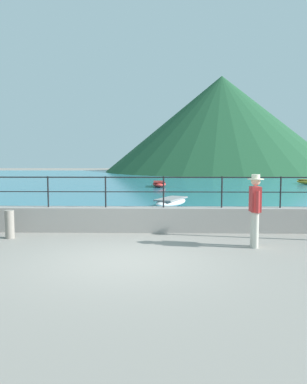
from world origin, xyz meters
TOP-DOWN VIEW (x-y plane):
  - ground_plane at (0.00, 0.00)m, footprint 120.00×120.00m
  - promenade_wall at (0.00, 3.20)m, footprint 20.00×0.56m
  - railing at (0.00, 3.20)m, footprint 18.44×0.04m
  - lake_water at (0.00, 25.84)m, footprint 64.00×44.32m
  - hill_main at (8.74, 45.72)m, footprint 31.43×31.43m
  - person_walking at (3.01, 1.28)m, footprint 0.38×0.57m
  - bollard at (-3.25, 2.16)m, footprint 0.24×0.24m
  - boat_4 at (0.59, 18.82)m, footprint 0.97×2.33m
  - boat_5 at (1.17, 8.30)m, footprint 1.79×2.46m

SIDE VIEW (x-z plane):
  - ground_plane at x=0.00m, z-range 0.00..0.00m
  - lake_water at x=0.00m, z-range 0.00..0.06m
  - boat_4 at x=0.59m, z-range 0.08..0.44m
  - boat_5 at x=1.17m, z-range 0.08..0.44m
  - promenade_wall at x=0.00m, z-range 0.00..0.70m
  - bollard at x=-3.25m, z-range 0.00..0.75m
  - person_walking at x=3.01m, z-range 0.10..1.85m
  - railing at x=0.00m, z-range 0.87..1.77m
  - hill_main at x=8.74m, z-range 0.00..12.82m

